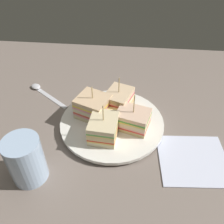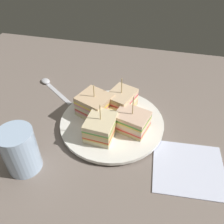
{
  "view_description": "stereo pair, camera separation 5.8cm",
  "coord_description": "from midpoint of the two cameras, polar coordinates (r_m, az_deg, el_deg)",
  "views": [
    {
      "loc": [
        -4.38,
        43.47,
        43.16
      ],
      "look_at": [
        0.0,
        0.0,
        4.55
      ],
      "focal_mm": 38.61,
      "sensor_mm": 36.0,
      "label": 1
    },
    {
      "loc": [
        -10.12,
        42.5,
        43.16
      ],
      "look_at": [
        0.0,
        0.0,
        4.55
      ],
      "focal_mm": 38.61,
      "sensor_mm": 36.0,
      "label": 2
    }
  ],
  "objects": [
    {
      "name": "napkin",
      "position": [
        0.56,
        15.87,
        -10.88
      ],
      "size": [
        15.92,
        14.98,
        0.5
      ],
      "primitive_type": "cube",
      "rotation": [
        0.0,
        0.0,
        0.07
      ],
      "color": "silver",
      "rests_on": "ground_plane"
    },
    {
      "name": "chip_pile",
      "position": [
        0.6,
        -2.96,
        -0.45
      ],
      "size": [
        7.23,
        7.51,
        3.55
      ],
      "color": "#F1D47F",
      "rests_on": "plate"
    },
    {
      "name": "sandwich_wedge_2",
      "position": [
        0.62,
        -1.11,
        2.66
      ],
      "size": [
        8.01,
        9.1,
        9.48
      ],
      "rotation": [
        0.0,
        0.0,
        7.52
      ],
      "color": "#D9B284",
      "rests_on": "plate"
    },
    {
      "name": "plate",
      "position": [
        0.61,
        -2.75,
        -2.68
      ],
      "size": [
        25.89,
        25.89,
        1.55
      ],
      "color": "white",
      "rests_on": "ground_plane"
    },
    {
      "name": "drinking_glass",
      "position": [
        0.52,
        -22.66,
        -11.08
      ],
      "size": [
        7.16,
        7.16,
        10.3
      ],
      "color": "#ADC7E6",
      "rests_on": "ground_plane"
    },
    {
      "name": "sandwich_wedge_0",
      "position": [
        0.55,
        -5.02,
        -3.9
      ],
      "size": [
        6.73,
        8.06,
        9.17
      ],
      "rotation": [
        0.0,
        0.0,
        4.64
      ],
      "color": "beige",
      "rests_on": "plate"
    },
    {
      "name": "spoon",
      "position": [
        0.76,
        -18.64,
        4.84
      ],
      "size": [
        13.77,
        10.88,
        1.0
      ],
      "rotation": [
        0.0,
        0.0,
        5.64
      ],
      "color": "silver",
      "rests_on": "ground_plane"
    },
    {
      "name": "ground_plane",
      "position": [
        0.62,
        -2.69,
        -3.9
      ],
      "size": [
        118.45,
        88.5,
        1.8
      ],
      "primitive_type": "cube",
      "color": "slate"
    },
    {
      "name": "sandwich_wedge_3",
      "position": [
        0.61,
        -7.19,
        1.17
      ],
      "size": [
        9.62,
        9.25,
        8.68
      ],
      "rotation": [
        0.0,
        0.0,
        9.05
      ],
      "color": "beige",
      "rests_on": "plate"
    },
    {
      "name": "sandwich_wedge_1",
      "position": [
        0.57,
        2.02,
        -1.86
      ],
      "size": [
        8.94,
        7.78,
        9.62
      ],
      "rotation": [
        0.0,
        0.0,
        6.0
      ],
      "color": "#D5B682",
      "rests_on": "plate"
    }
  ]
}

